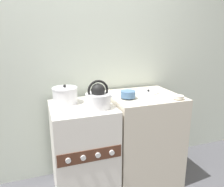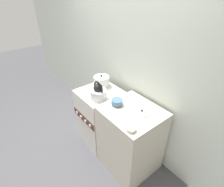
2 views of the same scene
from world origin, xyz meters
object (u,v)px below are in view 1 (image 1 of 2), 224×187
small_ceramic_bowl (179,97)px  loose_pot_lid (148,92)px  kettle (98,98)px  enamel_bowl (128,94)px  stove (83,150)px  cooking_pot (65,95)px

small_ceramic_bowl → loose_pot_lid: size_ratio=0.46×
kettle → enamel_bowl: (0.31, 0.06, -0.01)m
stove → cooking_pot: 0.56m
stove → small_ceramic_bowl: 1.04m
stove → cooking_pot: cooking_pot is taller
stove → enamel_bowl: bearing=-5.4°
kettle → loose_pot_lid: 0.63m
small_ceramic_bowl → enamel_bowl: bearing=157.8°
kettle → cooking_pot: 0.35m
stove → kettle: 0.57m
stove → enamel_bowl: enamel_bowl is taller
kettle → loose_pot_lid: bearing=18.3°
loose_pot_lid → enamel_bowl: bearing=-155.1°
small_ceramic_bowl → stove: bearing=165.9°
stove → small_ceramic_bowl: small_ceramic_bowl is taller
cooking_pot → small_ceramic_bowl: 1.06m
small_ceramic_bowl → loose_pot_lid: 0.35m
kettle → cooking_pot: kettle is taller
cooking_pot → stove: bearing=-45.5°
stove → small_ceramic_bowl: (0.88, -0.22, 0.51)m
kettle → enamel_bowl: kettle is taller
stove → kettle: (0.13, -0.10, 0.54)m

